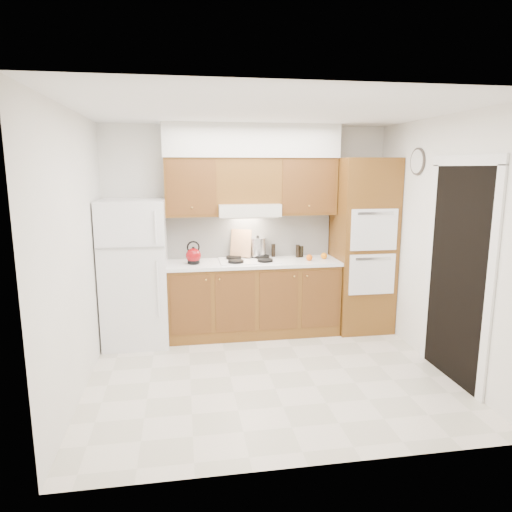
{
  "coord_description": "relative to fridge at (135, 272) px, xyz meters",
  "views": [
    {
      "loc": [
        -0.83,
        -4.29,
        2.08
      ],
      "look_at": [
        -0.06,
        0.45,
        1.15
      ],
      "focal_mm": 32.0,
      "sensor_mm": 36.0,
      "label": 1
    }
  ],
  "objects": [
    {
      "name": "floor",
      "position": [
        1.41,
        -1.14,
        -0.86
      ],
      "size": [
        3.6,
        3.6,
        0.0
      ],
      "primitive_type": "plane",
      "color": "beige",
      "rests_on": "ground"
    },
    {
      "name": "ceiling",
      "position": [
        1.41,
        -1.14,
        1.74
      ],
      "size": [
        3.6,
        3.6,
        0.0
      ],
      "primitive_type": "plane",
      "color": "white",
      "rests_on": "wall_back"
    },
    {
      "name": "wall_back",
      "position": [
        1.41,
        0.36,
        0.44
      ],
      "size": [
        3.6,
        0.02,
        2.6
      ],
      "primitive_type": "cube",
      "color": "white",
      "rests_on": "floor"
    },
    {
      "name": "wall_left",
      "position": [
        -0.4,
        -1.14,
        0.44
      ],
      "size": [
        0.02,
        3.0,
        2.6
      ],
      "primitive_type": "cube",
      "color": "white",
      "rests_on": "floor"
    },
    {
      "name": "wall_right",
      "position": [
        3.21,
        -1.14,
        0.44
      ],
      "size": [
        0.02,
        3.0,
        2.6
      ],
      "primitive_type": "cube",
      "color": "white",
      "rests_on": "floor"
    },
    {
      "name": "fridge",
      "position": [
        0.0,
        0.0,
        0.0
      ],
      "size": [
        0.75,
        0.72,
        1.72
      ],
      "primitive_type": "cube",
      "color": "white",
      "rests_on": "floor"
    },
    {
      "name": "base_cabinets",
      "position": [
        1.43,
        0.06,
        -0.41
      ],
      "size": [
        2.11,
        0.6,
        0.9
      ],
      "primitive_type": "cube",
      "color": "brown",
      "rests_on": "floor"
    },
    {
      "name": "countertop",
      "position": [
        1.43,
        0.05,
        0.06
      ],
      "size": [
        2.13,
        0.62,
        0.04
      ],
      "primitive_type": "cube",
      "color": "white",
      "rests_on": "base_cabinets"
    },
    {
      "name": "backsplash",
      "position": [
        1.43,
        0.34,
        0.36
      ],
      "size": [
        2.11,
        0.03,
        0.56
      ],
      "primitive_type": "cube",
      "color": "white",
      "rests_on": "countertop"
    },
    {
      "name": "oven_cabinet",
      "position": [
        2.85,
        0.03,
        0.24
      ],
      "size": [
        0.7,
        0.65,
        2.2
      ],
      "primitive_type": "cube",
      "color": "brown",
      "rests_on": "floor"
    },
    {
      "name": "upper_cab_left",
      "position": [
        0.69,
        0.19,
        0.99
      ],
      "size": [
        0.63,
        0.33,
        0.7
      ],
      "primitive_type": "cube",
      "color": "brown",
      "rests_on": "wall_back"
    },
    {
      "name": "upper_cab_right",
      "position": [
        2.12,
        0.19,
        0.99
      ],
      "size": [
        0.73,
        0.33,
        0.7
      ],
      "primitive_type": "cube",
      "color": "brown",
      "rests_on": "wall_back"
    },
    {
      "name": "range_hood",
      "position": [
        1.38,
        0.13,
        0.71
      ],
      "size": [
        0.75,
        0.45,
        0.15
      ],
      "primitive_type": "cube",
      "color": "silver",
      "rests_on": "wall_back"
    },
    {
      "name": "upper_cab_over_hood",
      "position": [
        1.38,
        0.19,
        1.06
      ],
      "size": [
        0.75,
        0.33,
        0.55
      ],
      "primitive_type": "cube",
      "color": "brown",
      "rests_on": "range_hood"
    },
    {
      "name": "soffit",
      "position": [
        1.43,
        0.18,
        1.54
      ],
      "size": [
        2.13,
        0.36,
        0.4
      ],
      "primitive_type": "cube",
      "color": "silver",
      "rests_on": "wall_back"
    },
    {
      "name": "cooktop",
      "position": [
        1.38,
        0.07,
        0.09
      ],
      "size": [
        0.74,
        0.5,
        0.01
      ],
      "primitive_type": "cube",
      "color": "white",
      "rests_on": "countertop"
    },
    {
      "name": "doorway",
      "position": [
        3.19,
        -1.49,
        0.19
      ],
      "size": [
        0.02,
        0.9,
        2.1
      ],
      "primitive_type": "cube",
      "color": "black",
      "rests_on": "floor"
    },
    {
      "name": "wall_clock",
      "position": [
        3.19,
        -0.59,
        1.29
      ],
      "size": [
        0.02,
        0.3,
        0.3
      ],
      "primitive_type": "cylinder",
      "rotation": [
        0.0,
        1.57,
        0.0
      ],
      "color": "#3F3833",
      "rests_on": "wall_right"
    },
    {
      "name": "kettle",
      "position": [
        0.69,
        0.01,
        0.18
      ],
      "size": [
        0.21,
        0.21,
        0.18
      ],
      "primitive_type": "sphere",
      "rotation": [
        0.0,
        0.0,
        0.17
      ],
      "color": "maroon",
      "rests_on": "countertop"
    },
    {
      "name": "cutting_board",
      "position": [
        1.3,
        0.24,
        0.28
      ],
      "size": [
        0.28,
        0.19,
        0.35
      ],
      "primitive_type": "cube",
      "rotation": [
        -0.21,
        0.0,
        -0.42
      ],
      "color": "tan",
      "rests_on": "countertop"
    },
    {
      "name": "stock_pot",
      "position": [
        1.52,
        0.25,
        0.22
      ],
      "size": [
        0.28,
        0.28,
        0.22
      ],
      "primitive_type": "cylinder",
      "rotation": [
        0.0,
        0.0,
        -0.42
      ],
      "color": "silver",
      "rests_on": "cooktop"
    },
    {
      "name": "condiment_a",
      "position": [
        1.72,
        0.24,
        0.17
      ],
      "size": [
        0.06,
        0.06,
        0.18
      ],
      "primitive_type": "cylinder",
      "rotation": [
        0.0,
        0.0,
        -0.23
      ],
      "color": "black",
      "rests_on": "countertop"
    },
    {
      "name": "condiment_b",
      "position": [
        2.04,
        0.21,
        0.16
      ],
      "size": [
        0.06,
        0.06,
        0.16
      ],
      "primitive_type": "cylinder",
      "rotation": [
        0.0,
        0.0,
        -0.1
      ],
      "color": "black",
      "rests_on": "countertop"
    },
    {
      "name": "condiment_c",
      "position": [
        2.09,
        0.21,
        0.15
      ],
      "size": [
        0.06,
        0.06,
        0.15
      ],
      "primitive_type": "cylinder",
      "rotation": [
        0.0,
        0.0,
        -0.23
      ],
      "color": "black",
      "rests_on": "countertop"
    },
    {
      "name": "orange_near",
      "position": [
        2.34,
        0.05,
        0.12
      ],
      "size": [
        0.08,
        0.08,
        0.08
      ],
      "primitive_type": "sphere",
      "rotation": [
        0.0,
        0.0,
        -0.03
      ],
      "color": "orange",
      "rests_on": "countertop"
    },
    {
      "name": "orange_far",
      "position": [
        2.12,
        -0.03,
        0.12
      ],
      "size": [
        0.1,
        0.1,
        0.08
      ],
      "primitive_type": "sphere",
      "rotation": [
        0.0,
        0.0,
        0.4
      ],
      "color": "orange",
      "rests_on": "countertop"
    }
  ]
}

